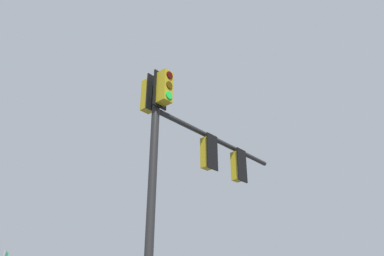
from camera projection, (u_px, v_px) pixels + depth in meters
name	position (u px, v px, depth m)	size (l,w,h in m)	color
signal_mast_assembly	(184.00, 157.00, 9.89)	(2.67, 4.97, 7.21)	black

